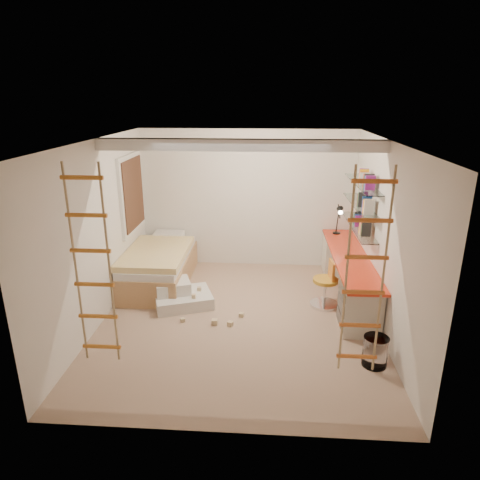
# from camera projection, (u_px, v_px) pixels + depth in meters

# --- Properties ---
(floor) EXTENTS (4.50, 4.50, 0.00)m
(floor) POSITION_uv_depth(u_px,v_px,m) (239.00, 320.00, 6.35)
(floor) COLOR tan
(floor) RESTS_ON ground
(ceiling_beam) EXTENTS (4.00, 0.18, 0.16)m
(ceiling_beam) POSITION_uv_depth(u_px,v_px,m) (240.00, 145.00, 5.83)
(ceiling_beam) COLOR white
(ceiling_beam) RESTS_ON ceiling
(window_frame) EXTENTS (0.06, 1.15, 1.35)m
(window_frame) POSITION_uv_depth(u_px,v_px,m) (131.00, 194.00, 7.40)
(window_frame) COLOR white
(window_frame) RESTS_ON wall_left
(window_blind) EXTENTS (0.02, 1.00, 1.20)m
(window_blind) POSITION_uv_depth(u_px,v_px,m) (134.00, 194.00, 7.40)
(window_blind) COLOR #4C2D1E
(window_blind) RESTS_ON window_frame
(rope_ladder_left) EXTENTS (0.41, 0.04, 2.13)m
(rope_ladder_left) POSITION_uv_depth(u_px,v_px,m) (93.00, 268.00, 4.30)
(rope_ladder_left) COLOR orange
(rope_ladder_left) RESTS_ON ceiling
(rope_ladder_right) EXTENTS (0.41, 0.04, 2.13)m
(rope_ladder_right) POSITION_uv_depth(u_px,v_px,m) (365.00, 275.00, 4.13)
(rope_ladder_right) COLOR orange
(rope_ladder_right) RESTS_ON ceiling
(waste_bin) EXTENTS (0.31, 0.31, 0.38)m
(waste_bin) POSITION_uv_depth(u_px,v_px,m) (375.00, 351.00, 5.23)
(waste_bin) COLOR white
(waste_bin) RESTS_ON floor
(desk) EXTENTS (0.56, 2.80, 0.75)m
(desk) POSITION_uv_depth(u_px,v_px,m) (348.00, 275.00, 6.93)
(desk) COLOR red
(desk) RESTS_ON floor
(shelves) EXTENTS (0.25, 1.80, 0.71)m
(shelves) POSITION_uv_depth(u_px,v_px,m) (360.00, 205.00, 6.82)
(shelves) COLOR white
(shelves) RESTS_ON wall_right
(bed) EXTENTS (1.02, 2.00, 0.69)m
(bed) POSITION_uv_depth(u_px,v_px,m) (160.00, 266.00, 7.50)
(bed) COLOR #AD7F51
(bed) RESTS_ON floor
(task_lamp) EXTENTS (0.14, 0.36, 0.57)m
(task_lamp) POSITION_uv_depth(u_px,v_px,m) (339.00, 215.00, 7.60)
(task_lamp) COLOR black
(task_lamp) RESTS_ON desk
(swivel_chair) EXTENTS (0.48, 0.48, 0.75)m
(swivel_chair) POSITION_uv_depth(u_px,v_px,m) (326.00, 290.00, 6.69)
(swivel_chair) COLOR gold
(swivel_chair) RESTS_ON floor
(play_platform) EXTENTS (1.05, 0.93, 0.39)m
(play_platform) POSITION_uv_depth(u_px,v_px,m) (180.00, 295.00, 6.78)
(play_platform) COLOR silver
(play_platform) RESTS_ON floor
(toy_blocks) EXTENTS (1.25, 0.80, 0.66)m
(toy_blocks) POSITION_uv_depth(u_px,v_px,m) (193.00, 296.00, 6.52)
(toy_blocks) COLOR #CCB284
(toy_blocks) RESTS_ON floor
(books) EXTENTS (0.14, 0.70, 0.92)m
(books) POSITION_uv_depth(u_px,v_px,m) (361.00, 199.00, 6.79)
(books) COLOR #262626
(books) RESTS_ON shelves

